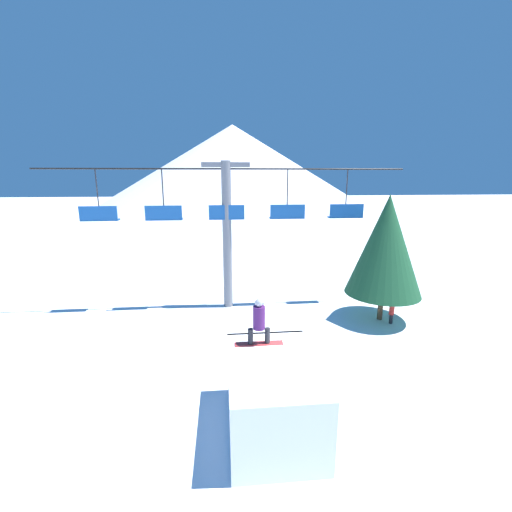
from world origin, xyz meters
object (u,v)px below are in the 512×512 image
Objects in this scene: snow_ramp at (273,395)px; pine_tree_near at (386,245)px; distant_skier at (392,310)px; snowboarder at (259,321)px.

snow_ramp is 9.76m from pine_tree_near.
distant_skier is (0.31, -0.53, -3.06)m from pine_tree_near.
distant_skier is at bearing -59.70° from pine_tree_near.
pine_tree_near is at bearing 41.44° from snowboarder.
snow_ramp is 2.05m from snowboarder.
snowboarder is at bearing -138.56° from pine_tree_near.
distant_skier is (6.66, 6.36, -0.36)m from snow_ramp.
snowboarder is (-0.28, 1.04, 1.75)m from snow_ramp.
snow_ramp is 2.51× the size of snowboarder.
pine_tree_near is at bearing 120.30° from distant_skier.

